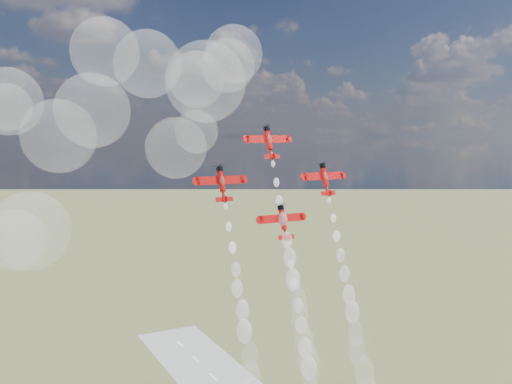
{
  "coord_description": "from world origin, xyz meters",
  "views": [
    {
      "loc": [
        -82.44,
        -105.76,
        97.84
      ],
      "look_at": [
        -16.57,
        20.58,
        83.13
      ],
      "focal_mm": 38.0,
      "sensor_mm": 36.0,
      "label": 1
    }
  ],
  "objects_px": {
    "plane_right": "(325,179)",
    "plane_slot": "(283,221)",
    "plane_lead": "(269,142)",
    "plane_left": "(222,183)"
  },
  "relations": [
    {
      "from": "plane_right",
      "to": "plane_slot",
      "type": "xyz_separation_m",
      "value": [
        -15.97,
        -3.93,
        -10.46
      ]
    },
    {
      "from": "plane_lead",
      "to": "plane_right",
      "type": "xyz_separation_m",
      "value": [
        15.97,
        -3.93,
        -10.46
      ]
    },
    {
      "from": "plane_left",
      "to": "plane_right",
      "type": "xyz_separation_m",
      "value": [
        31.94,
        0.0,
        0.0
      ]
    },
    {
      "from": "plane_left",
      "to": "plane_slot",
      "type": "xyz_separation_m",
      "value": [
        15.97,
        -3.93,
        -10.46
      ]
    },
    {
      "from": "plane_right",
      "to": "plane_slot",
      "type": "relative_size",
      "value": 1.0
    },
    {
      "from": "plane_left",
      "to": "plane_right",
      "type": "relative_size",
      "value": 1.0
    },
    {
      "from": "plane_lead",
      "to": "plane_left",
      "type": "height_order",
      "value": "plane_lead"
    },
    {
      "from": "plane_left",
      "to": "plane_lead",
      "type": "bearing_deg",
      "value": 13.82
    },
    {
      "from": "plane_slot",
      "to": "plane_lead",
      "type": "bearing_deg",
      "value": 90.0
    },
    {
      "from": "plane_lead",
      "to": "plane_slot",
      "type": "relative_size",
      "value": 1.0
    }
  ]
}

